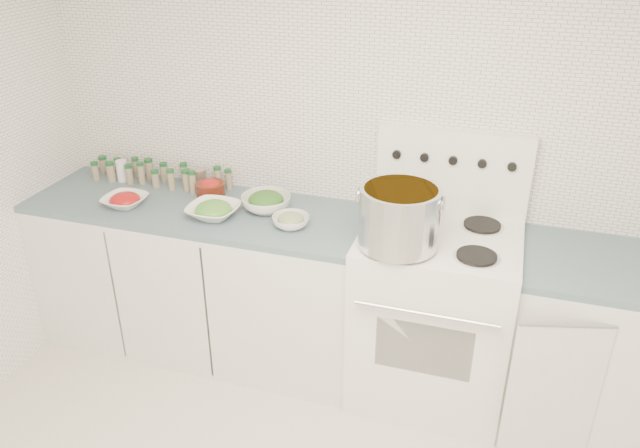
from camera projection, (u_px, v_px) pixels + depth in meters
The scene contains 13 objects.
room_walls at pixel (240, 203), 1.81m from camera, with size 3.54×3.04×2.52m.
counter_left at pixel (203, 277), 3.55m from camera, with size 1.85×0.62×0.90m.
stove at pixel (434, 310), 3.17m from camera, with size 0.76×0.70×1.36m.
counter_right at pixel (605, 348), 2.97m from camera, with size 0.89×0.73×0.90m.
stock_pot at pixel (399, 215), 2.79m from camera, with size 0.39×0.36×0.28m.
bowl_tomato at pixel (125, 200), 3.33m from camera, with size 0.23×0.23×0.08m.
bowl_snowpea at pixel (213, 210), 3.21m from camera, with size 0.27×0.27×0.09m.
bowl_broccoli at pixel (266, 202), 3.27m from camera, with size 0.28×0.28×0.10m.
bowl_zucchini at pixel (291, 221), 3.11m from camera, with size 0.21×0.21×0.07m.
bowl_pepper at pixel (210, 188), 3.43m from camera, with size 0.16×0.16×0.10m.
salt_canister at pixel (122, 171), 3.62m from camera, with size 0.06×0.06×0.12m, color white.
tin_can at pixel (199, 178), 3.54m from camera, with size 0.08×0.08×0.11m, color #A19B89.
spice_cluster at pixel (155, 174), 3.59m from camera, with size 0.86×0.16×0.13m.
Camera 1 is at (0.72, -1.50, 2.32)m, focal length 35.00 mm.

